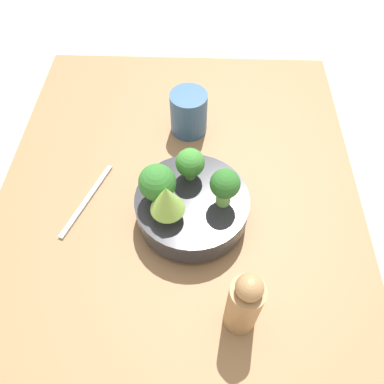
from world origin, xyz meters
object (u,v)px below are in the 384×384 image
(bowl, at_px, (192,206))
(cup, at_px, (189,113))
(pepper_mill, at_px, (244,304))
(fork, at_px, (87,200))

(bowl, height_order, cup, cup)
(bowl, height_order, pepper_mill, pepper_mill)
(pepper_mill, xyz_separation_m, fork, (-0.23, -0.30, -0.07))
(fork, bearing_deg, pepper_mill, 52.79)
(bowl, xyz_separation_m, pepper_mill, (0.20, 0.09, 0.04))
(bowl, distance_m, pepper_mill, 0.22)
(pepper_mill, bearing_deg, fork, -127.21)
(bowl, xyz_separation_m, cup, (-0.24, -0.02, 0.01))
(cup, xyz_separation_m, fork, (0.21, -0.20, -0.05))
(bowl, bearing_deg, cup, -176.19)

